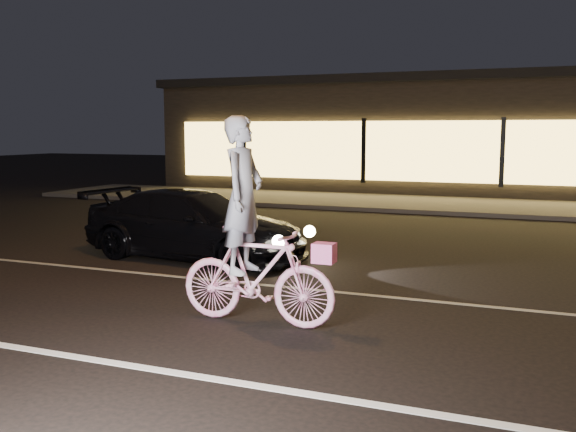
% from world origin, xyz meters
% --- Properties ---
extents(ground, '(90.00, 90.00, 0.00)m').
position_xyz_m(ground, '(0.00, 0.00, 0.00)').
color(ground, black).
rests_on(ground, ground).
extents(lane_stripe_near, '(60.00, 0.12, 0.01)m').
position_xyz_m(lane_stripe_near, '(0.00, -1.50, 0.00)').
color(lane_stripe_near, silver).
rests_on(lane_stripe_near, ground).
extents(lane_stripe_far, '(60.00, 0.10, 0.01)m').
position_xyz_m(lane_stripe_far, '(0.00, 2.00, 0.00)').
color(lane_stripe_far, gray).
rests_on(lane_stripe_far, ground).
extents(sidewalk, '(30.00, 4.00, 0.12)m').
position_xyz_m(sidewalk, '(0.00, 13.00, 0.06)').
color(sidewalk, '#383533').
rests_on(sidewalk, ground).
extents(storefront, '(25.40, 8.42, 4.20)m').
position_xyz_m(storefront, '(0.00, 18.97, 2.15)').
color(storefront, black).
rests_on(storefront, ground).
extents(cyclist, '(1.95, 0.67, 2.46)m').
position_xyz_m(cyclist, '(-1.93, 0.22, 0.87)').
color(cyclist, '#FF4CA2').
rests_on(cyclist, ground).
extents(sedan, '(4.37, 2.14, 1.22)m').
position_xyz_m(sedan, '(-4.52, 3.38, 0.61)').
color(sedan, black).
rests_on(sedan, ground).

